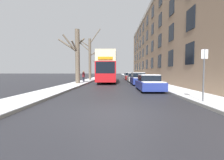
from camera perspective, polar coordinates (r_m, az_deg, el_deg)
ground_plane at (r=5.91m, az=1.80°, el=-12.49°), size 320.00×320.00×0.00m
sidewalk_left at (r=58.93m, az=-3.39°, el=1.56°), size 2.26×130.00×0.16m
sidewalk_right at (r=58.93m, az=6.37°, el=1.55°), size 2.26×130.00×0.16m
terrace_facade_right at (r=32.26m, az=21.28°, el=12.62°), size 9.10×44.06×14.13m
bare_tree_left_0 at (r=19.74m, az=-13.26°, el=9.18°), size 3.09×3.42×6.96m
bare_tree_left_1 at (r=28.59m, az=-8.44°, el=8.48°), size 4.11×1.31×9.64m
bare_tree_left_2 at (r=37.10m, az=-5.81°, el=5.49°), size 1.68×1.40×7.36m
bare_tree_left_3 at (r=46.38m, az=-4.40°, el=5.40°), size 3.76×4.14×7.59m
double_decker_bus at (r=23.80m, az=-1.58°, el=5.19°), size 2.58×11.79×4.38m
parked_car_0 at (r=13.12m, az=13.88°, el=-1.17°), size 1.83×4.08×1.38m
parked_car_1 at (r=19.19m, az=9.91°, el=0.37°), size 1.72×4.27×1.54m
parked_car_2 at (r=24.78m, az=7.99°, el=0.86°), size 1.75×4.59×1.43m
parked_car_3 at (r=30.45m, az=6.77°, el=1.34°), size 1.89×4.19×1.52m
parked_car_4 at (r=35.49m, az=6.02°, el=1.55°), size 1.84×3.92×1.48m
pedestrian_left_sidewalk at (r=23.08m, az=-10.80°, el=1.44°), size 0.38×0.38×1.75m
street_sign_post at (r=8.42m, az=31.56°, el=2.29°), size 0.32×0.07×2.69m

